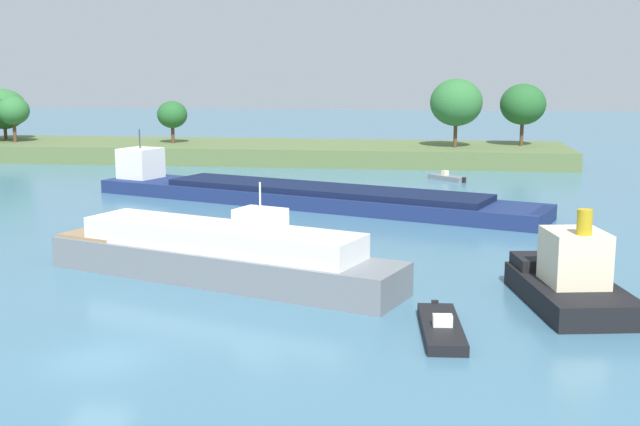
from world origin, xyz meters
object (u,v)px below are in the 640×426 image
Objects in this scene: tugboat at (570,279)px; white_riverboat at (220,254)px; small_motorboat at (447,178)px; cargo_barge at (298,194)px; fishing_skiff at (441,328)px.

white_riverboat is at bearing 172.87° from tugboat.
cargo_barge is (-13.00, -16.65, 0.63)m from small_motorboat.
cargo_barge reaches higher than fishing_skiff.
tugboat reaches higher than small_motorboat.
tugboat is (6.25, 5.21, 1.00)m from fishing_skiff.
cargo_barge is at bearing 109.35° from fishing_skiff.
small_motorboat is 44.41m from tugboat.
white_riverboat reaches higher than tugboat.
small_motorboat is 21.14m from cargo_barge.
fishing_skiff is at bearing -32.38° from white_riverboat.
small_motorboat and fishing_skiff have the same top height.
cargo_barge reaches higher than small_motorboat.
white_riverboat reaches higher than fishing_skiff.
tugboat is (17.74, -27.50, 0.37)m from cargo_barge.
cargo_barge is 25.25m from white_riverboat.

